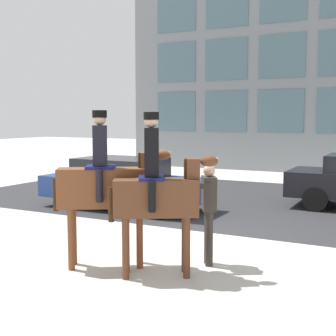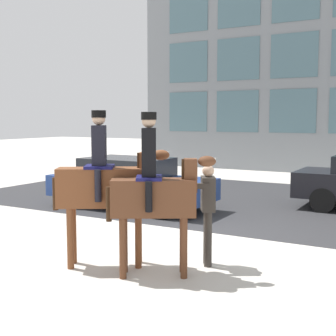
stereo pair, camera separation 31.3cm
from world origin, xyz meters
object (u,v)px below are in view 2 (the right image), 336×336
at_px(mounted_horse_lead, 106,184).
at_px(street_car_near_lane, 130,182).
at_px(pedestrian_bystander, 207,206).
at_px(mounted_horse_companion, 155,192).

distance_m(mounted_horse_lead, street_car_near_lane, 5.18).
distance_m(mounted_horse_lead, pedestrian_bystander, 1.74).
height_order(mounted_horse_lead, pedestrian_bystander, mounted_horse_lead).
relative_size(mounted_horse_lead, street_car_near_lane, 0.57).
xyz_separation_m(mounted_horse_lead, mounted_horse_companion, (0.98, -0.02, -0.06)).
xyz_separation_m(mounted_horse_companion, pedestrian_bystander, (0.50, 0.87, -0.32)).
height_order(pedestrian_bystander, street_car_near_lane, pedestrian_bystander).
bearing_deg(mounted_horse_lead, street_car_near_lane, 88.15).
distance_m(mounted_horse_lead, mounted_horse_companion, 0.98).
distance_m(mounted_horse_companion, street_car_near_lane, 5.73).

